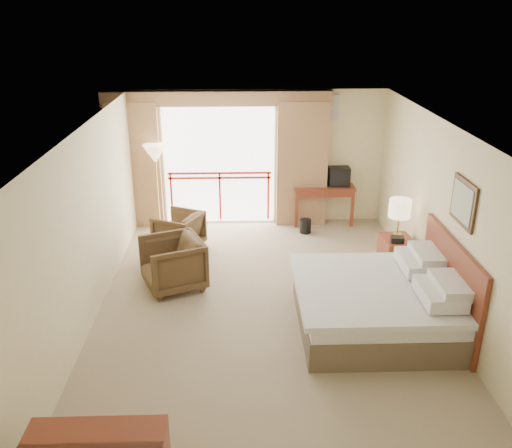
{
  "coord_description": "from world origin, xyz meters",
  "views": [
    {
      "loc": [
        -0.39,
        -7.04,
        4.21
      ],
      "look_at": [
        -0.16,
        0.4,
        1.18
      ],
      "focal_mm": 38.0,
      "sensor_mm": 36.0,
      "label": 1
    }
  ],
  "objects_px": {
    "wastebasket": "(305,226)",
    "side_table": "(162,249)",
    "bed": "(378,304)",
    "nightstand": "(396,257)",
    "tv": "(339,176)",
    "table_lamp": "(400,209)",
    "desk": "(323,193)",
    "floor_lamp": "(155,157)",
    "armchair_far": "(180,248)",
    "armchair_near": "(174,287)"
  },
  "relations": [
    {
      "from": "wastebasket",
      "to": "side_table",
      "type": "height_order",
      "value": "side_table"
    },
    {
      "from": "bed",
      "to": "nightstand",
      "type": "relative_size",
      "value": 3.17
    },
    {
      "from": "tv",
      "to": "side_table",
      "type": "bearing_deg",
      "value": -135.23
    },
    {
      "from": "table_lamp",
      "to": "wastebasket",
      "type": "bearing_deg",
      "value": 125.4
    },
    {
      "from": "side_table",
      "to": "wastebasket",
      "type": "bearing_deg",
      "value": 29.21
    },
    {
      "from": "desk",
      "to": "floor_lamp",
      "type": "height_order",
      "value": "floor_lamp"
    },
    {
      "from": "desk",
      "to": "side_table",
      "type": "distance_m",
      "value": 3.69
    },
    {
      "from": "wastebasket",
      "to": "armchair_far",
      "type": "bearing_deg",
      "value": -164.37
    },
    {
      "from": "nightstand",
      "to": "tv",
      "type": "relative_size",
      "value": 1.6
    },
    {
      "from": "bed",
      "to": "armchair_near",
      "type": "bearing_deg",
      "value": 156.8
    },
    {
      "from": "wastebasket",
      "to": "side_table",
      "type": "xyz_separation_m",
      "value": [
        -2.63,
        -1.47,
        0.21
      ]
    },
    {
      "from": "bed",
      "to": "table_lamp",
      "type": "bearing_deg",
      "value": 67.25
    },
    {
      "from": "desk",
      "to": "armchair_far",
      "type": "height_order",
      "value": "desk"
    },
    {
      "from": "armchair_far",
      "to": "desk",
      "type": "bearing_deg",
      "value": 140.21
    },
    {
      "from": "bed",
      "to": "armchair_near",
      "type": "distance_m",
      "value": 3.24
    },
    {
      "from": "tv",
      "to": "side_table",
      "type": "distance_m",
      "value": 3.95
    },
    {
      "from": "tv",
      "to": "armchair_near",
      "type": "xyz_separation_m",
      "value": [
        -3.07,
        -2.7,
        -0.99
      ]
    },
    {
      "from": "wastebasket",
      "to": "floor_lamp",
      "type": "bearing_deg",
      "value": 175.16
    },
    {
      "from": "wastebasket",
      "to": "side_table",
      "type": "bearing_deg",
      "value": -150.79
    },
    {
      "from": "nightstand",
      "to": "armchair_near",
      "type": "height_order",
      "value": "nightstand"
    },
    {
      "from": "side_table",
      "to": "floor_lamp",
      "type": "height_order",
      "value": "floor_lamp"
    },
    {
      "from": "bed",
      "to": "desk",
      "type": "distance_m",
      "value": 4.04
    },
    {
      "from": "nightstand",
      "to": "bed",
      "type": "bearing_deg",
      "value": -117.69
    },
    {
      "from": "tv",
      "to": "nightstand",
      "type": "bearing_deg",
      "value": -63.12
    },
    {
      "from": "desk",
      "to": "floor_lamp",
      "type": "bearing_deg",
      "value": -169.34
    },
    {
      "from": "armchair_far",
      "to": "bed",
      "type": "bearing_deg",
      "value": 73.55
    },
    {
      "from": "nightstand",
      "to": "table_lamp",
      "type": "bearing_deg",
      "value": 85.71
    },
    {
      "from": "nightstand",
      "to": "armchair_far",
      "type": "bearing_deg",
      "value": 158.13
    },
    {
      "from": "bed",
      "to": "side_table",
      "type": "bearing_deg",
      "value": 148.9
    },
    {
      "from": "nightstand",
      "to": "side_table",
      "type": "bearing_deg",
      "value": 170.14
    },
    {
      "from": "table_lamp",
      "to": "armchair_far",
      "type": "bearing_deg",
      "value": 163.13
    },
    {
      "from": "bed",
      "to": "table_lamp",
      "type": "relative_size",
      "value": 3.39
    },
    {
      "from": "tv",
      "to": "armchair_near",
      "type": "height_order",
      "value": "tv"
    },
    {
      "from": "wastebasket",
      "to": "nightstand",
      "type": "bearing_deg",
      "value": -55.34
    },
    {
      "from": "armchair_near",
      "to": "wastebasket",
      "type": "bearing_deg",
      "value": 110.17
    },
    {
      "from": "armchair_near",
      "to": "side_table",
      "type": "bearing_deg",
      "value": 179.24
    },
    {
      "from": "nightstand",
      "to": "armchair_far",
      "type": "relative_size",
      "value": 0.87
    },
    {
      "from": "desk",
      "to": "wastebasket",
      "type": "distance_m",
      "value": 0.88
    },
    {
      "from": "bed",
      "to": "nightstand",
      "type": "bearing_deg",
      "value": 66.6
    },
    {
      "from": "bed",
      "to": "wastebasket",
      "type": "height_order",
      "value": "bed"
    },
    {
      "from": "nightstand",
      "to": "desk",
      "type": "distance_m",
      "value": 2.62
    },
    {
      "from": "side_table",
      "to": "table_lamp",
      "type": "bearing_deg",
      "value": -4.84
    },
    {
      "from": "nightstand",
      "to": "floor_lamp",
      "type": "distance_m",
      "value": 4.82
    },
    {
      "from": "tv",
      "to": "armchair_far",
      "type": "bearing_deg",
      "value": -144.99
    },
    {
      "from": "tv",
      "to": "armchair_far",
      "type": "height_order",
      "value": "tv"
    },
    {
      "from": "floor_lamp",
      "to": "desk",
      "type": "bearing_deg",
      "value": 6.3
    },
    {
      "from": "floor_lamp",
      "to": "table_lamp",
      "type": "bearing_deg",
      "value": -26.07
    },
    {
      "from": "bed",
      "to": "tv",
      "type": "xyz_separation_m",
      "value": [
        0.11,
        3.97,
        0.61
      ]
    },
    {
      "from": "armchair_near",
      "to": "table_lamp",
      "type": "bearing_deg",
      "value": 73.36
    },
    {
      "from": "bed",
      "to": "tv",
      "type": "height_order",
      "value": "tv"
    }
  ]
}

